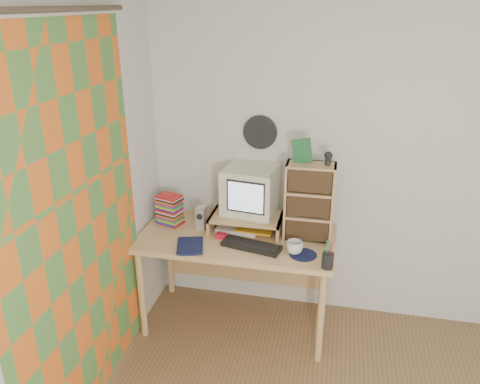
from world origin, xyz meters
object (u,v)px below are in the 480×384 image
at_px(dvd_stack, 170,209).
at_px(cd_rack, 309,202).
at_px(crt_monitor, 249,192).
at_px(diary, 177,245).
at_px(mug, 295,247).
at_px(keyboard, 252,246).
at_px(desk, 238,248).

distance_m(dvd_stack, cd_rack, 1.05).
bearing_deg(cd_rack, dvd_stack, 178.58).
height_order(crt_monitor, diary, crt_monitor).
bearing_deg(dvd_stack, diary, -45.63).
height_order(crt_monitor, mug, crt_monitor).
height_order(crt_monitor, keyboard, crt_monitor).
height_order(desk, crt_monitor, crt_monitor).
relative_size(crt_monitor, diary, 1.66).
xyz_separation_m(crt_monitor, dvd_stack, (-0.60, -0.05, -0.17)).
relative_size(crt_monitor, keyboard, 0.87).
height_order(keyboard, mug, mug).
bearing_deg(cd_rack, mug, -105.88).
bearing_deg(crt_monitor, keyboard, -67.94).
relative_size(desk, diary, 6.50).
distance_m(crt_monitor, mug, 0.54).
bearing_deg(dvd_stack, desk, 13.95).
bearing_deg(crt_monitor, desk, -117.60).
distance_m(cd_rack, mug, 0.34).
distance_m(desk, cd_rack, 0.65).
bearing_deg(diary, keyboard, -3.54).
height_order(crt_monitor, cd_rack, cd_rack).
bearing_deg(crt_monitor, diary, -128.75).
relative_size(dvd_stack, cd_rack, 0.44).
height_order(crt_monitor, dvd_stack, crt_monitor).
bearing_deg(desk, keyboard, -56.63).
bearing_deg(desk, crt_monitor, 54.80).
height_order(desk, diary, diary).
bearing_deg(keyboard, crt_monitor, 116.92).
bearing_deg(desk, mug, -27.45).
bearing_deg(crt_monitor, mug, -32.41).
bearing_deg(cd_rack, desk, -178.86).
height_order(desk, dvd_stack, dvd_stack).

